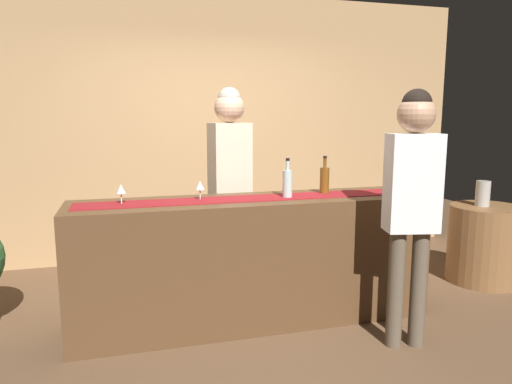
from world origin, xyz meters
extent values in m
plane|color=brown|center=(0.00, 0.00, 0.00)|extent=(10.00, 10.00, 0.00)
cube|color=tan|center=(0.00, 1.90, 1.45)|extent=(6.00, 0.12, 2.90)
cube|color=#543821|center=(0.00, 0.00, 0.49)|extent=(2.72, 0.60, 0.97)
cube|color=maroon|center=(0.00, 0.00, 0.97)|extent=(2.59, 0.28, 0.01)
cylinder|color=#B2C6C1|center=(0.26, -0.03, 1.08)|extent=(0.07, 0.07, 0.21)
cylinder|color=#B2C6C1|center=(0.26, -0.03, 1.22)|extent=(0.03, 0.03, 0.08)
cylinder|color=black|center=(0.26, -0.03, 1.26)|extent=(0.03, 0.03, 0.02)
cylinder|color=brown|center=(0.61, 0.07, 1.08)|extent=(0.07, 0.07, 0.21)
cylinder|color=brown|center=(0.61, 0.07, 1.22)|extent=(0.03, 0.03, 0.08)
cylinder|color=black|center=(0.61, 0.07, 1.26)|extent=(0.03, 0.03, 0.02)
cylinder|color=silver|center=(-0.96, 0.03, 0.97)|extent=(0.06, 0.06, 0.00)
cylinder|color=silver|center=(-0.96, 0.03, 1.01)|extent=(0.01, 0.01, 0.08)
cone|color=silver|center=(-0.96, 0.03, 1.08)|extent=(0.07, 0.07, 0.06)
cylinder|color=silver|center=(-0.39, 0.05, 0.97)|extent=(0.06, 0.06, 0.00)
cylinder|color=silver|center=(-0.39, 0.05, 1.01)|extent=(0.01, 0.01, 0.08)
cone|color=silver|center=(-0.39, 0.05, 1.08)|extent=(0.07, 0.07, 0.06)
cylinder|color=#26262B|center=(0.03, 0.60, 0.43)|extent=(0.11, 0.11, 0.85)
cylinder|color=#26262B|center=(-0.13, 0.56, 0.43)|extent=(0.11, 0.11, 0.85)
cube|color=beige|center=(-0.05, 0.58, 1.19)|extent=(0.37, 0.27, 0.68)
sphere|color=#DBAD89|center=(-0.05, 0.58, 1.66)|extent=(0.26, 0.26, 0.26)
sphere|color=#AD9E8E|center=(-0.05, 0.58, 1.73)|extent=(0.20, 0.20, 0.20)
cylinder|color=brown|center=(0.83, -0.66, 0.41)|extent=(0.11, 0.11, 0.82)
cylinder|color=brown|center=(0.99, -0.70, 0.41)|extent=(0.11, 0.11, 0.82)
cube|color=white|center=(0.91, -0.68, 1.15)|extent=(0.38, 0.27, 0.65)
sphere|color=tan|center=(0.91, -0.68, 1.60)|extent=(0.25, 0.25, 0.25)
sphere|color=black|center=(0.91, -0.68, 1.67)|extent=(0.19, 0.19, 0.19)
cylinder|color=brown|center=(2.39, 0.26, 0.37)|extent=(0.68, 0.68, 0.74)
cylinder|color=#A8A399|center=(2.34, 0.29, 0.86)|extent=(0.13, 0.13, 0.24)
camera|label=1|loc=(-0.92, -3.38, 1.59)|focal=33.05mm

